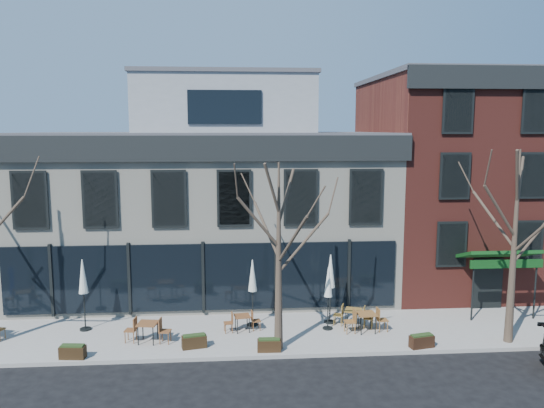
{
  "coord_description": "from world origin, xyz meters",
  "views": [
    {
      "loc": [
        1.33,
        -22.88,
        8.37
      ],
      "look_at": [
        3.2,
        2.0,
        4.83
      ],
      "focal_mm": 35.0,
      "sensor_mm": 36.0,
      "label": 1
    }
  ],
  "objects": [
    {
      "name": "ground",
      "position": [
        0.0,
        0.0,
        0.0
      ],
      "size": [
        120.0,
        120.0,
        0.0
      ],
      "primitive_type": "plane",
      "color": "black",
      "rests_on": "ground"
    },
    {
      "name": "sidewalk_front",
      "position": [
        3.25,
        -2.15,
        0.07
      ],
      "size": [
        33.5,
        4.7,
        0.15
      ],
      "primitive_type": "cube",
      "color": "gray",
      "rests_on": "ground"
    },
    {
      "name": "sidewalk_side",
      "position": [
        -11.25,
        6.0,
        0.07
      ],
      "size": [
        4.5,
        12.0,
        0.15
      ],
      "primitive_type": "cube",
      "color": "gray",
      "rests_on": "ground"
    },
    {
      "name": "corner_building",
      "position": [
        0.07,
        5.07,
        4.72
      ],
      "size": [
        18.39,
        10.39,
        11.1
      ],
      "color": "beige",
      "rests_on": "ground"
    },
    {
      "name": "red_brick_building",
      "position": [
        13.0,
        4.98,
        5.64
      ],
      "size": [
        8.2,
        11.78,
        11.18
      ],
      "color": "maroon",
      "rests_on": "ground"
    },
    {
      "name": "tree_mid",
      "position": [
        3.01,
        -3.9,
        3.79
      ],
      "size": [
        3.5,
        3.55,
        7.04
      ],
      "color": "#382B21",
      "rests_on": "sidewalk_front"
    },
    {
      "name": "tree_right",
      "position": [
        12.01,
        -3.9,
        4.02
      ],
      "size": [
        3.72,
        3.77,
        7.48
      ],
      "color": "#382B21",
      "rests_on": "sidewalk_front"
    },
    {
      "name": "cafe_set_2",
      "position": [
        -2.01,
        -2.94,
        0.65
      ],
      "size": [
        1.88,
        0.84,
        0.97
      ],
      "color": "brown",
      "rests_on": "sidewalk_front"
    },
    {
      "name": "cafe_set_3",
      "position": [
        1.67,
        -2.05,
        0.57
      ],
      "size": [
        1.58,
        0.71,
        0.81
      ],
      "color": "brown",
      "rests_on": "sidewalk_front"
    },
    {
      "name": "cafe_set_4",
      "position": [
        6.71,
        -2.52,
        0.65
      ],
      "size": [
        1.86,
        0.79,
        0.97
      ],
      "color": "brown",
      "rests_on": "sidewalk_front"
    },
    {
      "name": "cafe_set_5",
      "position": [
        6.32,
        -1.88,
        0.61
      ],
      "size": [
        1.73,
        1.02,
        0.89
      ],
      "color": "brown",
      "rests_on": "sidewalk_front"
    },
    {
      "name": "umbrella_0",
      "position": [
        -4.79,
        -1.43,
        2.25
      ],
      "size": [
        0.48,
        0.48,
        2.98
      ],
      "color": "black",
      "rests_on": "sidewalk_front"
    },
    {
      "name": "umbrella_2",
      "position": [
        2.12,
        -1.41,
        2.15
      ],
      "size": [
        0.45,
        0.45,
        2.84
      ],
      "color": "black",
      "rests_on": "sidewalk_front"
    },
    {
      "name": "umbrella_3",
      "position": [
        5.21,
        -2.08,
        2.02
      ],
      "size": [
        0.42,
        0.42,
        2.65
      ],
      "color": "black",
      "rests_on": "sidewalk_front"
    },
    {
      "name": "umbrella_4",
      "position": [
        5.42,
        -1.37,
        2.25
      ],
      "size": [
        0.48,
        0.48,
        2.98
      ],
      "color": "black",
      "rests_on": "sidewalk_front"
    },
    {
      "name": "planter_0",
      "position": [
        -4.5,
        -4.2,
        0.4
      ],
      "size": [
        0.94,
        0.46,
        0.51
      ],
      "color": "black",
      "rests_on": "sidewalk_front"
    },
    {
      "name": "planter_1",
      "position": [
        -0.18,
        -3.58,
        0.41
      ],
      "size": [
        0.98,
        0.56,
        0.52
      ],
      "color": "black",
      "rests_on": "sidewalk_front"
    },
    {
      "name": "planter_2",
      "position": [
        2.63,
        -4.11,
        0.39
      ],
      "size": [
        0.89,
        0.38,
        0.49
      ],
      "color": "#311F10",
      "rests_on": "sidewalk_front"
    },
    {
      "name": "planter_3",
      "position": [
        8.43,
        -4.2,
        0.41
      ],
      "size": [
        0.98,
        0.56,
        0.52
      ],
      "color": "black",
      "rests_on": "sidewalk_front"
    }
  ]
}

